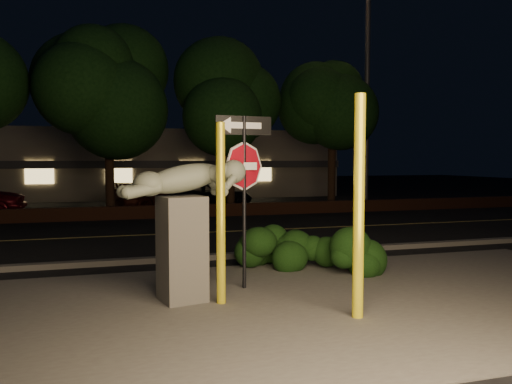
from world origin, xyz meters
TOP-DOWN VIEW (x-y plane):
  - ground at (0.00, 10.00)m, footprint 90.00×90.00m
  - patio at (0.00, -1.00)m, footprint 14.00×6.00m
  - road at (0.00, 7.00)m, footprint 80.00×8.00m
  - lane_marking at (0.00, 7.00)m, footprint 80.00×0.12m
  - curb at (0.00, 2.90)m, footprint 80.00×0.25m
  - brick_wall at (0.00, 11.30)m, footprint 40.00×0.35m
  - parking_lot at (0.00, 17.00)m, footprint 40.00×12.00m
  - building at (0.00, 24.99)m, footprint 22.00×10.20m
  - tree_far_b at (-2.50, 13.20)m, footprint 5.20×5.20m
  - tree_far_c at (2.50, 12.80)m, footprint 4.80×4.80m
  - tree_far_d at (7.50, 13.30)m, footprint 4.40×4.40m
  - yellow_pole_left at (-0.89, -0.60)m, footprint 0.14×0.14m
  - yellow_pole_right at (0.83, -1.84)m, footprint 0.16×0.16m
  - signpost at (-0.30, 0.18)m, footprint 1.02×0.16m
  - sculpture at (-1.41, -0.26)m, footprint 2.12×0.98m
  - hedge_center at (0.77, 1.92)m, footprint 2.02×1.00m
  - hedge_right at (1.41, 1.39)m, footprint 1.56×0.90m
  - hedge_far_right at (2.22, 0.65)m, footprint 1.52×1.10m
  - streetlight at (8.90, 13.00)m, footprint 1.72×0.59m
  - parked_car_darkred at (-0.22, 14.85)m, footprint 4.98×3.58m
  - parked_car_dark at (1.95, 14.63)m, footprint 4.60×3.28m

SIDE VIEW (x-z plane):
  - ground at x=0.00m, z-range 0.00..0.00m
  - road at x=0.00m, z-range 0.00..0.01m
  - parking_lot at x=0.00m, z-range 0.00..0.01m
  - patio at x=0.00m, z-range 0.00..0.02m
  - lane_marking at x=0.00m, z-range 0.02..0.02m
  - curb at x=0.00m, z-range 0.00..0.12m
  - brick_wall at x=0.00m, z-range 0.00..0.50m
  - hedge_far_right at x=2.22m, z-range 0.00..0.97m
  - hedge_right at x=1.41m, z-range 0.00..0.99m
  - hedge_center at x=0.77m, z-range 0.00..1.04m
  - parked_car_dark at x=1.95m, z-range 0.00..1.16m
  - parked_car_darkred at x=-0.22m, z-range 0.00..1.34m
  - sculpture at x=-1.41m, z-range 0.26..2.52m
  - yellow_pole_left at x=-0.89m, z-range 0.00..2.83m
  - yellow_pole_right at x=0.83m, z-range 0.00..3.18m
  - building at x=0.00m, z-range 0.00..4.00m
  - signpost at x=-0.30m, z-range 0.64..3.64m
  - tree_far_d at x=7.50m, z-range 1.71..9.13m
  - tree_far_c at x=2.50m, z-range 1.74..9.58m
  - tree_far_b at x=-2.50m, z-range 1.85..10.26m
  - streetlight at x=8.90m, z-range 1.09..12.61m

